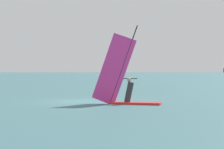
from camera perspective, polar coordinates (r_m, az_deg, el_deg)
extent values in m
plane|color=#386066|center=(24.03, -4.36, -3.75)|extent=(4000.00, 4000.00, 0.00)
cube|color=red|center=(21.69, 3.30, -4.04)|extent=(2.77, 1.59, 0.12)
cylinder|color=black|center=(21.77, 1.67, 1.49)|extent=(1.45, 0.57, 4.09)
cube|color=#D8338C|center=(21.90, 0.27, 0.72)|extent=(2.36, 0.88, 3.93)
cylinder|color=black|center=(21.75, 1.87, -0.56)|extent=(1.25, 0.48, 0.04)
cylinder|color=#2D2D33|center=(21.73, 2.40, -2.46)|extent=(0.61, 0.48, 1.11)
sphere|color=tan|center=(21.71, 2.40, -0.73)|extent=(0.22, 0.22, 0.22)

